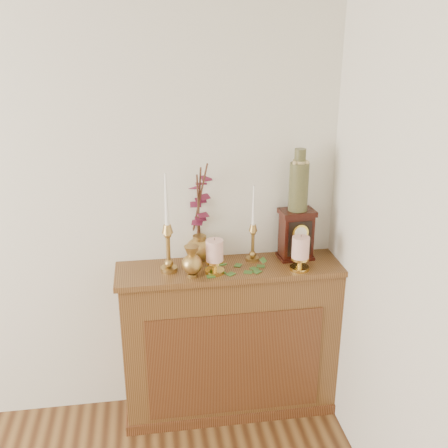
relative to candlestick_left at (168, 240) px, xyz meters
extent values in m
cube|color=brown|center=(0.33, 0.01, -0.66)|extent=(1.20, 0.30, 0.90)
cube|color=brown|center=(0.33, -0.14, -0.70)|extent=(0.96, 0.01, 0.63)
cube|color=brown|center=(0.33, 0.01, -0.19)|extent=(1.24, 0.34, 0.03)
cube|color=brown|center=(0.33, 0.01, -1.08)|extent=(1.23, 0.33, 0.06)
cylinder|color=#B59448|center=(0.00, 0.00, -0.16)|extent=(0.09, 0.09, 0.02)
sphere|color=#B59448|center=(0.00, 0.00, -0.13)|extent=(0.05, 0.05, 0.05)
cylinder|color=#B59448|center=(0.00, 0.00, -0.05)|extent=(0.02, 0.02, 0.16)
sphere|color=#B59448|center=(0.00, 0.00, 0.03)|extent=(0.04, 0.04, 0.04)
cone|color=#B59448|center=(0.00, 0.00, 0.06)|extent=(0.06, 0.06, 0.04)
cone|color=white|center=(0.00, 0.00, 0.22)|extent=(0.02, 0.02, 0.28)
cylinder|color=#B59448|center=(0.46, 0.07, -0.17)|extent=(0.07, 0.07, 0.02)
sphere|color=#B59448|center=(0.46, 0.07, -0.14)|extent=(0.04, 0.04, 0.04)
cylinder|color=#B59448|center=(0.46, 0.07, -0.08)|extent=(0.02, 0.02, 0.13)
sphere|color=#B59448|center=(0.46, 0.07, -0.01)|extent=(0.03, 0.03, 0.03)
cone|color=#B59448|center=(0.46, 0.07, 0.02)|extent=(0.05, 0.05, 0.04)
cone|color=white|center=(0.46, 0.07, 0.14)|extent=(0.02, 0.02, 0.22)
cylinder|color=#B59448|center=(0.11, -0.09, -0.17)|extent=(0.05, 0.05, 0.02)
sphere|color=#B59448|center=(0.11, -0.09, -0.10)|extent=(0.11, 0.11, 0.11)
cone|color=#B59448|center=(0.11, -0.09, -0.03)|extent=(0.08, 0.08, 0.05)
cylinder|color=#B59448|center=(0.18, 0.10, -0.17)|extent=(0.07, 0.07, 0.01)
ellipsoid|color=#B59448|center=(0.18, 0.10, -0.10)|extent=(0.15, 0.15, 0.13)
cylinder|color=#B59448|center=(0.18, 0.10, -0.04)|extent=(0.07, 0.07, 0.03)
cylinder|color=#472819|center=(0.17, 0.11, 0.15)|extent=(0.03, 0.10, 0.36)
cylinder|color=#472819|center=(0.18, 0.11, 0.16)|extent=(0.03, 0.08, 0.40)
cylinder|color=#472819|center=(0.18, 0.11, 0.18)|extent=(0.08, 0.12, 0.42)
cylinder|color=gold|center=(0.24, -0.06, -0.17)|extent=(0.10, 0.10, 0.02)
cylinder|color=gold|center=(0.24, -0.06, -0.14)|extent=(0.02, 0.02, 0.05)
cylinder|color=gold|center=(0.24, -0.06, -0.11)|extent=(0.10, 0.10, 0.01)
cylinder|color=#FFE5C7|center=(0.24, -0.06, -0.05)|extent=(0.09, 0.09, 0.11)
cylinder|color=#472819|center=(0.24, -0.06, 0.02)|extent=(0.00, 0.00, 0.01)
cylinder|color=gold|center=(0.69, -0.09, -0.17)|extent=(0.10, 0.10, 0.02)
cylinder|color=gold|center=(0.69, -0.09, -0.14)|extent=(0.02, 0.02, 0.05)
cylinder|color=gold|center=(0.69, -0.09, -0.11)|extent=(0.10, 0.10, 0.01)
cylinder|color=#FFE5C7|center=(0.69, -0.09, -0.05)|extent=(0.09, 0.09, 0.11)
cylinder|color=#472819|center=(0.69, -0.09, 0.02)|extent=(0.00, 0.00, 0.01)
cube|color=#366124|center=(0.52, -0.04, -0.17)|extent=(0.04, 0.05, 0.00)
cube|color=#366124|center=(0.28, -0.03, -0.17)|extent=(0.05, 0.05, 0.00)
cube|color=#366124|center=(0.53, -0.08, -0.17)|extent=(0.05, 0.06, 0.00)
cube|color=#366124|center=(0.27, -0.05, -0.17)|extent=(0.04, 0.05, 0.00)
cube|color=#366124|center=(0.36, -0.08, -0.17)|extent=(0.05, 0.05, 0.00)
cube|color=#366124|center=(0.42, -0.03, -0.17)|extent=(0.05, 0.05, 0.00)
cube|color=#366124|center=(0.22, -0.10, -0.17)|extent=(0.05, 0.04, 0.00)
cube|color=#366124|center=(0.39, -0.09, -0.17)|extent=(0.04, 0.05, 0.00)
cube|color=#366124|center=(0.46, -0.10, -0.17)|extent=(0.05, 0.04, 0.00)
cube|color=#366124|center=(0.22, -0.04, -0.13)|extent=(0.04, 0.03, 0.02)
cube|color=#366124|center=(0.27, -0.10, -0.11)|extent=(0.04, 0.05, 0.02)
cube|color=#366124|center=(0.50, -0.05, -0.12)|extent=(0.05, 0.04, 0.02)
cube|color=black|center=(0.71, 0.07, -0.17)|extent=(0.20, 0.15, 0.02)
cube|color=black|center=(0.71, 0.07, -0.04)|extent=(0.18, 0.13, 0.24)
cube|color=black|center=(0.71, 0.07, 0.09)|extent=(0.20, 0.15, 0.03)
cube|color=black|center=(0.71, 0.01, -0.04)|extent=(0.13, 0.02, 0.20)
cylinder|color=yellow|center=(0.71, 0.00, 0.00)|extent=(0.09, 0.02, 0.09)
cylinder|color=silver|center=(0.71, 0.00, 0.00)|extent=(0.07, 0.01, 0.07)
sphere|color=yellow|center=(0.71, 0.01, -0.10)|extent=(0.03, 0.03, 0.03)
cylinder|color=#193224|center=(0.71, 0.07, 0.24)|extent=(0.10, 0.10, 0.26)
cylinder|color=#193224|center=(0.71, 0.07, 0.40)|extent=(0.06, 0.06, 0.09)
cylinder|color=tan|center=(0.71, 0.07, 0.37)|extent=(0.07, 0.07, 0.02)
camera|label=1|loc=(-0.09, -2.53, 1.03)|focal=42.00mm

